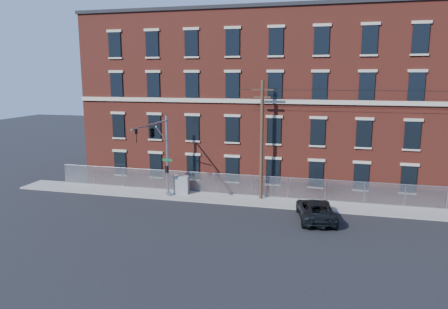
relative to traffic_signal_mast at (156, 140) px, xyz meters
name	(u,v)px	position (x,y,z in m)	size (l,w,h in m)	color
ground	(222,219)	(6.00, -2.18, -5.39)	(140.00, 140.00, 0.00)	black
sidewalk	(386,210)	(18.00, 2.82, -5.33)	(65.00, 3.00, 0.12)	gray
mill_building	(380,100)	(18.00, 11.75, 2.76)	(55.30, 14.32, 16.30)	maroon
chain_link_fence	(384,194)	(18.00, 4.12, -4.33)	(59.06, 0.06, 1.85)	#A5A8AD
traffic_signal_mast	(156,140)	(0.00, 0.00, 0.00)	(0.90, 6.75, 7.00)	#9EA0A5
utility_pole_near	(262,138)	(8.00, 3.42, -0.05)	(1.80, 0.28, 10.00)	#442F22
pickup_truck	(316,210)	(12.73, -0.53, -4.64)	(2.48, 5.39, 1.50)	black
utility_cabinet	(181,185)	(0.91, 3.17, -4.47)	(1.28, 0.64, 1.60)	gray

